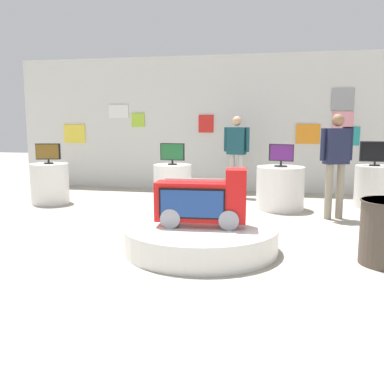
# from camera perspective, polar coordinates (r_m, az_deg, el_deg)

# --- Properties ---
(ground_plane) EXTENTS (30.00, 30.00, 0.00)m
(ground_plane) POSITION_cam_1_polar(r_m,az_deg,el_deg) (5.72, -1.92, -6.86)
(ground_plane) COLOR #A8A091
(back_wall_display) EXTENTS (10.06, 0.13, 3.07)m
(back_wall_display) POSITION_cam_1_polar(r_m,az_deg,el_deg) (10.10, 4.43, 8.89)
(back_wall_display) COLOR silver
(back_wall_display) RESTS_ON ground
(main_display_pedestal) EXTENTS (1.90, 1.90, 0.31)m
(main_display_pedestal) POSITION_cam_1_polar(r_m,az_deg,el_deg) (5.41, 1.15, -6.08)
(main_display_pedestal) COLOR silver
(main_display_pedestal) RESTS_ON ground
(novelty_firetruck_tv) EXTENTS (1.12, 0.46, 0.71)m
(novelty_firetruck_tv) POSITION_cam_1_polar(r_m,az_deg,el_deg) (5.30, 1.38, -1.43)
(novelty_firetruck_tv) COLOR gray
(novelty_firetruck_tv) RESTS_ON main_display_pedestal
(display_pedestal_left_rear) EXTENTS (0.72, 0.72, 0.78)m
(display_pedestal_left_rear) POSITION_cam_1_polar(r_m,az_deg,el_deg) (8.30, -2.56, 0.93)
(display_pedestal_left_rear) COLOR silver
(display_pedestal_left_rear) RESTS_ON ground
(tv_on_left_rear) EXTENTS (0.47, 0.17, 0.40)m
(tv_on_left_rear) POSITION_cam_1_polar(r_m,az_deg,el_deg) (8.23, -2.59, 5.15)
(tv_on_left_rear) COLOR black
(tv_on_left_rear) RESTS_ON display_pedestal_left_rear
(display_pedestal_center_rear) EXTENTS (0.67, 0.67, 0.78)m
(display_pedestal_center_rear) POSITION_cam_1_polar(r_m,az_deg,el_deg) (8.76, 22.65, 0.66)
(display_pedestal_center_rear) COLOR silver
(display_pedestal_center_rear) RESTS_ON ground
(tv_on_center_rear) EXTENTS (0.55, 0.19, 0.45)m
(tv_on_center_rear) POSITION_cam_1_polar(r_m,az_deg,el_deg) (8.70, 22.91, 4.78)
(tv_on_center_rear) COLOR black
(tv_on_center_rear) RESTS_ON display_pedestal_center_rear
(display_pedestal_right_rear) EXTENTS (0.86, 0.86, 0.78)m
(display_pedestal_right_rear) POSITION_cam_1_polar(r_m,az_deg,el_deg) (8.07, 11.47, 0.52)
(display_pedestal_right_rear) COLOR silver
(display_pedestal_right_rear) RESTS_ON ground
(tv_on_right_rear) EXTENTS (0.44, 0.23, 0.41)m
(tv_on_right_rear) POSITION_cam_1_polar(r_m,az_deg,el_deg) (8.00, 11.62, 4.80)
(tv_on_right_rear) COLOR black
(tv_on_right_rear) RESTS_ON display_pedestal_right_rear
(display_pedestal_far_right) EXTENTS (0.73, 0.73, 0.78)m
(display_pedestal_far_right) POSITION_cam_1_polar(r_m,az_deg,el_deg) (8.94, -18.14, 1.07)
(display_pedestal_far_right) COLOR silver
(display_pedestal_far_right) RESTS_ON ground
(tv_on_far_right) EXTENTS (0.46, 0.18, 0.39)m
(tv_on_far_right) POSITION_cam_1_polar(r_m,az_deg,el_deg) (8.87, -18.35, 4.92)
(tv_on_far_right) COLOR black
(tv_on_far_right) RESTS_ON display_pedestal_far_right
(shopper_browsing_near_truck) EXTENTS (0.52, 0.33, 1.71)m
(shopper_browsing_near_truck) POSITION_cam_1_polar(r_m,az_deg,el_deg) (7.41, 18.36, 4.27)
(shopper_browsing_near_truck) COLOR gray
(shopper_browsing_near_truck) RESTS_ON ground
(shopper_browsing_rear) EXTENTS (0.55, 0.28, 1.70)m
(shopper_browsing_rear) POSITION_cam_1_polar(r_m,az_deg,el_deg) (9.23, 5.85, 5.52)
(shopper_browsing_rear) COLOR #B2ADA3
(shopper_browsing_rear) RESTS_ON ground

